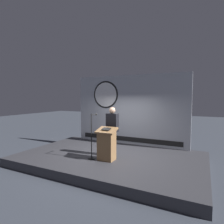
% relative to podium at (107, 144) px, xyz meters
% --- Properties ---
extents(ground_plane, '(40.00, 40.00, 0.00)m').
position_rel_podium_xyz_m(ground_plane, '(-0.14, 0.54, -0.82)').
color(ground_plane, '#383D47').
extents(stage_platform, '(6.40, 4.00, 0.30)m').
position_rel_podium_xyz_m(stage_platform, '(-0.14, 0.54, -0.67)').
color(stage_platform, '#333338').
rests_on(stage_platform, ground).
extents(banner_display, '(5.12, 0.12, 3.04)m').
position_rel_podium_xyz_m(banner_display, '(-0.18, 2.38, 1.00)').
color(banner_display, '#B2B7C1').
rests_on(banner_display, stage_platform).
extents(podium, '(0.64, 0.50, 1.08)m').
position_rel_podium_xyz_m(podium, '(0.00, 0.00, 0.00)').
color(podium, olive).
rests_on(podium, stage_platform).
extents(speaker_person, '(0.40, 0.26, 1.72)m').
position_rel_podium_xyz_m(speaker_person, '(-0.03, 0.48, 0.36)').
color(speaker_person, black).
rests_on(speaker_person, stage_platform).
extents(microphone_stand, '(0.24, 0.47, 1.54)m').
position_rel_podium_xyz_m(microphone_stand, '(-0.49, -0.11, 0.02)').
color(microphone_stand, black).
rests_on(microphone_stand, stage_platform).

